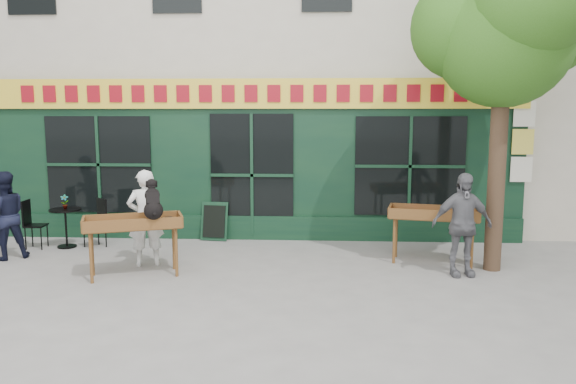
# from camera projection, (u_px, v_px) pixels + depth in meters

# --- Properties ---
(ground) EXTENTS (80.00, 80.00, 0.00)m
(ground) POSITION_uv_depth(u_px,v_px,m) (236.00, 270.00, 9.41)
(ground) COLOR slate
(ground) RESTS_ON ground
(building) EXTENTS (14.00, 7.26, 10.00)m
(building) POSITION_uv_depth(u_px,v_px,m) (268.00, 21.00, 14.60)
(building) COLOR beige
(building) RESTS_ON ground
(street_tree) EXTENTS (3.05, 2.90, 5.60)m
(street_tree) POSITION_uv_depth(u_px,v_px,m) (506.00, 19.00, 8.94)
(street_tree) COLOR #382619
(street_tree) RESTS_ON ground
(book_cart_center) EXTENTS (1.62, 1.09, 0.99)m
(book_cart_center) POSITION_uv_depth(u_px,v_px,m) (133.00, 226.00, 8.99)
(book_cart_center) COLOR brown
(book_cart_center) RESTS_ON ground
(dog) EXTENTS (0.52, 0.68, 0.60)m
(dog) POSITION_uv_depth(u_px,v_px,m) (153.00, 198.00, 8.85)
(dog) COLOR black
(dog) RESTS_ON book_cart_center
(woman) EXTENTS (0.71, 0.58, 1.67)m
(woman) POSITION_uv_depth(u_px,v_px,m) (146.00, 218.00, 9.63)
(woman) COLOR white
(woman) RESTS_ON ground
(book_cart_right) EXTENTS (1.60, 0.92, 0.99)m
(book_cart_right) POSITION_uv_depth(u_px,v_px,m) (434.00, 217.00, 9.79)
(book_cart_right) COLOR brown
(book_cart_right) RESTS_ON ground
(man_right) EXTENTS (1.03, 0.54, 1.68)m
(man_right) POSITION_uv_depth(u_px,v_px,m) (462.00, 225.00, 9.03)
(man_right) COLOR #5C5C61
(man_right) RESTS_ON ground
(bistro_table) EXTENTS (0.60, 0.60, 0.76)m
(bistro_table) POSITION_uv_depth(u_px,v_px,m) (66.00, 220.00, 10.94)
(bistro_table) COLOR black
(bistro_table) RESTS_ON ground
(bistro_chair_left) EXTENTS (0.39, 0.39, 0.95)m
(bistro_chair_left) POSITION_uv_depth(u_px,v_px,m) (31.00, 220.00, 10.86)
(bistro_chair_left) COLOR black
(bistro_chair_left) RESTS_ON ground
(bistro_chair_right) EXTENTS (0.51, 0.51, 0.95)m
(bistro_chair_right) POSITION_uv_depth(u_px,v_px,m) (98.00, 219.00, 11.02)
(bistro_chair_right) COLOR black
(bistro_chair_right) RESTS_ON ground
(potted_plant) EXTENTS (0.17, 0.14, 0.28)m
(potted_plant) POSITION_uv_depth(u_px,v_px,m) (65.00, 202.00, 10.88)
(potted_plant) COLOR gray
(potted_plant) RESTS_ON bistro_table
(man_left) EXTENTS (0.98, 0.96, 1.59)m
(man_left) POSITION_uv_depth(u_px,v_px,m) (4.00, 216.00, 10.05)
(man_left) COLOR black
(man_left) RESTS_ON ground
(chalkboard) EXTENTS (0.58, 0.26, 0.79)m
(chalkboard) POSITION_uv_depth(u_px,v_px,m) (214.00, 221.00, 11.56)
(chalkboard) COLOR black
(chalkboard) RESTS_ON ground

